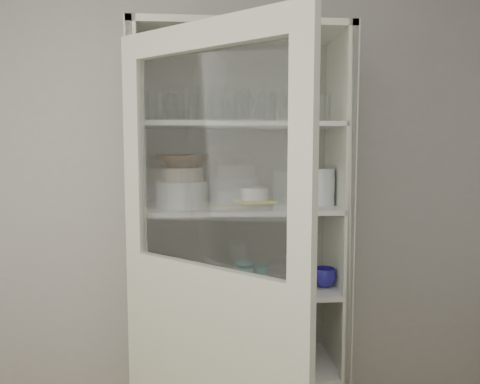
% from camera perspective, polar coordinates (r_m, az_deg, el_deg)
% --- Properties ---
extents(wall_back, '(3.60, 0.02, 2.60)m').
position_cam_1_polar(wall_back, '(2.50, -5.00, -0.15)').
color(wall_back, '#BBB2A9').
rests_on(wall_back, ground).
extents(pantry_cabinet, '(1.00, 0.45, 2.10)m').
position_cam_1_polar(pantry_cabinet, '(2.41, -0.12, -9.06)').
color(pantry_cabinet, beige).
rests_on(pantry_cabinet, floor).
extents(cupboard_door, '(0.70, 0.63, 2.00)m').
position_cam_1_polar(cupboard_door, '(1.86, -3.92, -15.75)').
color(cupboard_door, beige).
rests_on(cupboard_door, floor).
extents(tumbler_0, '(0.09, 0.09, 0.15)m').
position_cam_1_polar(tumbler_0, '(2.15, -6.03, 10.49)').
color(tumbler_0, silver).
rests_on(tumbler_0, shelf_glass).
extents(tumbler_1, '(0.07, 0.07, 0.13)m').
position_cam_1_polar(tumbler_1, '(2.14, -6.56, 10.31)').
color(tumbler_1, silver).
rests_on(tumbler_1, shelf_glass).
extents(tumbler_2, '(0.07, 0.07, 0.13)m').
position_cam_1_polar(tumbler_2, '(2.12, -3.08, 10.33)').
color(tumbler_2, silver).
rests_on(tumbler_2, shelf_glass).
extents(tumbler_3, '(0.08, 0.08, 0.13)m').
position_cam_1_polar(tumbler_3, '(2.17, 3.53, 10.27)').
color(tumbler_3, silver).
rests_on(tumbler_3, shelf_glass).
extents(tumbler_4, '(0.08, 0.08, 0.13)m').
position_cam_1_polar(tumbler_4, '(2.16, 8.13, 10.20)').
color(tumbler_4, silver).
rests_on(tumbler_4, shelf_glass).
extents(tumbler_5, '(0.09, 0.09, 0.15)m').
position_cam_1_polar(tumbler_5, '(2.17, 3.03, 10.58)').
color(tumbler_5, silver).
rests_on(tumbler_5, shelf_glass).
extents(tumbler_6, '(0.08, 0.08, 0.12)m').
position_cam_1_polar(tumbler_6, '(2.22, 10.19, 10.00)').
color(tumbler_6, silver).
rests_on(tumbler_6, shelf_glass).
extents(tumbler_7, '(0.07, 0.07, 0.13)m').
position_cam_1_polar(tumbler_7, '(2.26, -8.14, 10.02)').
color(tumbler_7, silver).
rests_on(tumbler_7, shelf_glass).
extents(tumbler_8, '(0.10, 0.10, 0.15)m').
position_cam_1_polar(tumbler_8, '(2.26, -10.36, 10.21)').
color(tumbler_8, silver).
rests_on(tumbler_8, shelf_glass).
extents(tumbler_9, '(0.10, 0.10, 0.15)m').
position_cam_1_polar(tumbler_9, '(2.29, -2.93, 10.29)').
color(tumbler_9, silver).
rests_on(tumbler_9, shelf_glass).
extents(tumbler_10, '(0.10, 0.10, 0.15)m').
position_cam_1_polar(tumbler_10, '(2.29, -1.22, 10.29)').
color(tumbler_10, silver).
rests_on(tumbler_10, shelf_glass).
extents(goblet_0, '(0.07, 0.07, 0.17)m').
position_cam_1_polar(goblet_0, '(2.36, -8.50, 10.25)').
color(goblet_0, silver).
rests_on(goblet_0, shelf_glass).
extents(goblet_1, '(0.08, 0.08, 0.19)m').
position_cam_1_polar(goblet_1, '(2.36, 0.22, 10.57)').
color(goblet_1, silver).
rests_on(goblet_1, shelf_glass).
extents(goblet_2, '(0.07, 0.07, 0.16)m').
position_cam_1_polar(goblet_2, '(2.40, 1.10, 10.21)').
color(goblet_2, silver).
rests_on(goblet_2, shelf_glass).
extents(goblet_3, '(0.08, 0.08, 0.17)m').
position_cam_1_polar(goblet_3, '(2.40, 4.92, 10.27)').
color(goblet_3, silver).
rests_on(goblet_3, shelf_glass).
extents(plate_stack_front, '(0.25, 0.25, 0.13)m').
position_cam_1_polar(plate_stack_front, '(2.23, -7.02, -0.25)').
color(plate_stack_front, white).
rests_on(plate_stack_front, shelf_plates).
extents(plate_stack_back, '(0.23, 0.23, 0.06)m').
position_cam_1_polar(plate_stack_back, '(2.37, -6.96, -0.75)').
color(plate_stack_back, white).
rests_on(plate_stack_back, shelf_plates).
extents(cream_bowl, '(0.25, 0.25, 0.06)m').
position_cam_1_polar(cream_bowl, '(2.22, -7.05, 2.16)').
color(cream_bowl, beige).
rests_on(cream_bowl, plate_stack_front).
extents(terracotta_bowl, '(0.30, 0.30, 0.06)m').
position_cam_1_polar(terracotta_bowl, '(2.22, -7.07, 3.76)').
color(terracotta_bowl, '#452E1A').
rests_on(terracotta_bowl, cream_bowl).
extents(glass_platter, '(0.39, 0.39, 0.02)m').
position_cam_1_polar(glass_platter, '(2.28, 1.81, -1.47)').
color(glass_platter, silver).
rests_on(glass_platter, shelf_plates).
extents(yellow_trivet, '(0.20, 0.20, 0.01)m').
position_cam_1_polar(yellow_trivet, '(2.27, 1.81, -1.10)').
color(yellow_trivet, yellow).
rests_on(yellow_trivet, glass_platter).
extents(white_ramekin, '(0.15, 0.15, 0.06)m').
position_cam_1_polar(white_ramekin, '(2.27, 1.81, -0.19)').
color(white_ramekin, white).
rests_on(white_ramekin, yellow_trivet).
extents(grey_bowl_stack, '(0.15, 0.15, 0.18)m').
position_cam_1_polar(grey_bowl_stack, '(2.33, 9.63, 0.63)').
color(grey_bowl_stack, silver).
rests_on(grey_bowl_stack, shelf_plates).
extents(mug_blue, '(0.14, 0.14, 0.09)m').
position_cam_1_polar(mug_blue, '(2.37, 10.20, -10.20)').
color(mug_blue, navy).
rests_on(mug_blue, shelf_mugs).
extents(mug_teal, '(0.12, 0.12, 0.09)m').
position_cam_1_polar(mug_teal, '(2.42, 2.39, -9.89)').
color(mug_teal, teal).
rests_on(mug_teal, shelf_mugs).
extents(mug_white, '(0.11, 0.11, 0.08)m').
position_cam_1_polar(mug_white, '(2.28, 7.15, -10.95)').
color(mug_white, white).
rests_on(mug_white, shelf_mugs).
extents(teal_jar, '(0.09, 0.09, 0.11)m').
position_cam_1_polar(teal_jar, '(2.37, 0.53, -9.89)').
color(teal_jar, teal).
rests_on(teal_jar, shelf_mugs).
extents(measuring_cups, '(0.11, 0.11, 0.04)m').
position_cam_1_polar(measuring_cups, '(2.31, -1.95, -11.22)').
color(measuring_cups, silver).
rests_on(measuring_cups, shelf_mugs).
extents(white_canister, '(0.14, 0.14, 0.14)m').
position_cam_1_polar(white_canister, '(2.34, -8.03, -9.80)').
color(white_canister, white).
rests_on(white_canister, shelf_mugs).
extents(cream_dish, '(0.27, 0.27, 0.06)m').
position_cam_1_polar(cream_dish, '(2.49, -2.16, -19.47)').
color(cream_dish, beige).
rests_on(cream_dish, shelf_bot).
extents(tin_box, '(0.24, 0.19, 0.06)m').
position_cam_1_polar(tin_box, '(2.50, 4.94, -19.44)').
color(tin_box, '#A3A3AA').
rests_on(tin_box, shelf_bot).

